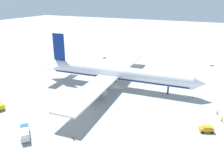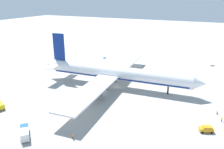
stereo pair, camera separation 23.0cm
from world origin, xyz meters
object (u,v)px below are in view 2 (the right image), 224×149
(airliner, at_px, (115,73))
(service_truck_5, at_px, (25,133))
(ground_worker_0, at_px, (73,137))
(ground_worker_5, at_px, (222,119))
(service_van, at_px, (206,129))
(baggage_cart_2, at_px, (212,65))
(traffic_cone_0, at_px, (163,149))
(baggage_cart_0, at_px, (105,58))
(ground_worker_4, at_px, (217,112))

(airliner, xyz_separation_m, service_truck_5, (-6.95, -47.20, -4.74))
(airliner, relative_size, ground_worker_0, 46.03)
(ground_worker_0, bearing_deg, ground_worker_5, 37.16)
(service_truck_5, height_order, service_van, service_truck_5)
(airliner, distance_m, baggage_cart_2, 66.28)
(service_truck_5, distance_m, baggage_cart_2, 110.56)
(traffic_cone_0, bearing_deg, airliner, 130.90)
(baggage_cart_0, distance_m, ground_worker_4, 86.16)
(service_truck_5, height_order, baggage_cart_2, service_truck_5)
(ground_worker_5, bearing_deg, ground_worker_4, 108.16)
(airliner, bearing_deg, ground_worker_4, -10.72)
(service_truck_5, bearing_deg, ground_worker_0, 21.76)
(baggage_cart_2, bearing_deg, baggage_cart_0, -170.00)
(service_van, relative_size, ground_worker_4, 2.81)
(ground_worker_0, distance_m, traffic_cone_0, 25.37)
(airliner, distance_m, baggage_cart_0, 50.25)
(baggage_cart_2, height_order, ground_worker_4, ground_worker_4)
(baggage_cart_0, bearing_deg, service_truck_5, -77.37)
(traffic_cone_0, bearing_deg, service_truck_5, -162.63)
(service_truck_5, xyz_separation_m, ground_worker_0, (13.13, 5.24, -0.68))
(ground_worker_0, bearing_deg, service_van, 30.92)
(baggage_cart_2, bearing_deg, traffic_cone_0, -95.07)
(baggage_cart_0, distance_m, traffic_cone_0, 96.52)
(service_truck_5, distance_m, ground_worker_4, 63.49)
(service_truck_5, xyz_separation_m, baggage_cart_0, (-19.99, 89.19, -1.30))
(airliner, height_order, traffic_cone_0, airliner)
(ground_worker_4, bearing_deg, service_van, -101.16)
(ground_worker_0, bearing_deg, service_truck_5, -158.24)
(ground_worker_0, relative_size, traffic_cone_0, 3.19)
(ground_worker_4, bearing_deg, baggage_cart_2, 94.20)
(service_van, height_order, ground_worker_5, service_van)
(baggage_cart_0, relative_size, ground_worker_0, 1.89)
(service_truck_5, height_order, traffic_cone_0, service_truck_5)
(baggage_cart_2, xyz_separation_m, ground_worker_0, (-32.40, -95.50, 0.63))
(ground_worker_0, xyz_separation_m, traffic_cone_0, (24.50, 6.53, -0.62))
(ground_worker_5, height_order, traffic_cone_0, ground_worker_5)
(baggage_cart_0, distance_m, baggage_cart_2, 66.53)
(service_truck_5, bearing_deg, baggage_cart_0, 102.63)
(airliner, height_order, ground_worker_4, airliner)
(ground_worker_0, bearing_deg, baggage_cart_0, 111.53)
(ground_worker_4, relative_size, traffic_cone_0, 2.92)
(ground_worker_0, height_order, ground_worker_5, ground_worker_0)
(service_truck_5, xyz_separation_m, baggage_cart_2, (45.53, 100.75, -1.30))
(baggage_cart_0, height_order, ground_worker_5, ground_worker_5)
(service_van, distance_m, ground_worker_5, 9.54)
(ground_worker_0, bearing_deg, ground_worker_4, 42.46)
(baggage_cart_2, distance_m, ground_worker_4, 61.88)
(service_truck_5, bearing_deg, airliner, 81.63)
(airliner, distance_m, service_van, 46.11)
(baggage_cart_0, distance_m, ground_worker_0, 90.25)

